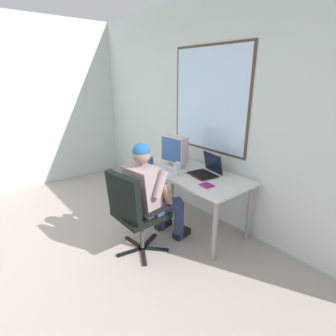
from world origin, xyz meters
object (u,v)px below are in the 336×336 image
Objects in this scene: person_seated at (151,193)px; laptop at (207,169)px; desk at (190,179)px; crt_monitor at (174,150)px; wine_glass at (177,167)px; cd_case at (207,185)px; office_chair at (133,208)px; coffee_mug at (150,161)px.

person_seated is 0.78m from laptop.
desk is 3.76× the size of crt_monitor.
wine_glass is at bearing 98.11° from person_seated.
cd_case is at bearing -47.68° from laptop.
wine_glass is at bearing -93.26° from desk.
person_seated is at bearing -85.48° from desk.
wine_glass is (-0.09, 0.69, 0.29)m from office_chair.
laptop is at bearing 12.79° from crt_monitor.
wine_glass is (-0.20, -0.31, 0.05)m from laptop.
person_seated is at bearing -128.53° from cd_case.
coffee_mug reaches higher than cd_case.
crt_monitor is 2.52× the size of wine_glass.
person_seated is (-0.03, 0.25, 0.10)m from office_chair.
person_seated is 3.36× the size of laptop.
desk is at bearing 1.48° from crt_monitor.
coffee_mug is at bearing 144.75° from person_seated.
desk is 0.44m from crt_monitor.
office_chair is 1.05m from crt_monitor.
person_seated is 0.49m from wine_glass.
office_chair is at bearing -83.90° from person_seated.
office_chair is at bearing -67.06° from crt_monitor.
cd_case is at bearing -20.88° from desk.
desk is 1.24× the size of person_seated.
person_seated is at bearing -100.44° from laptop.
desk is 0.91m from office_chair.
cd_case is at bearing 1.69° from coffee_mug.
crt_monitor is 4.57× the size of coffee_mug.
person_seated is 0.79m from crt_monitor.
desk is 0.30m from wine_glass.
crt_monitor is 0.78m from cd_case.
laptop reaches higher than office_chair.
laptop is 2.28× the size of wine_glass.
crt_monitor is (-0.35, 0.64, 0.31)m from person_seated.
cd_case is at bearing -12.14° from crt_monitor.
cd_case reaches higher than desk.
crt_monitor reaches higher than coffee_mug.
wine_glass is 0.46m from cd_case.
laptop reaches higher than wine_glass.
cd_case is at bearing 51.47° from person_seated.
desk is 0.48m from cd_case.
person_seated is 0.62m from cd_case.
desk is at bearing 18.43° from coffee_mug.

